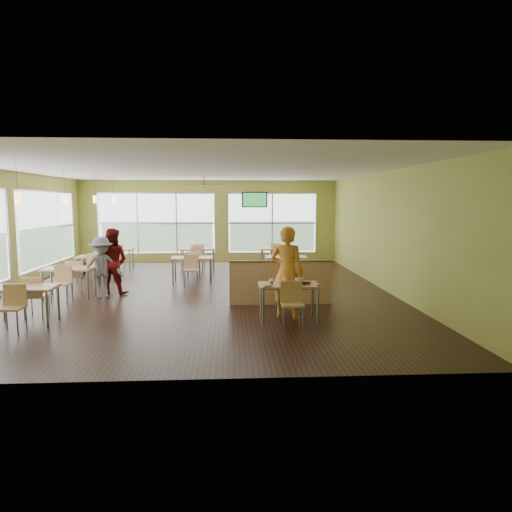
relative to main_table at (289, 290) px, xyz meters
name	(u,v)px	position (x,y,z in m)	size (l,w,h in m)	color
room	(198,232)	(-2.00, 3.00, 0.97)	(12.00, 12.04, 3.20)	black
window_bays	(123,230)	(-4.65, 6.08, 0.85)	(9.24, 10.24, 2.38)	white
main_table	(289,290)	(0.00, 0.00, 0.00)	(1.22, 1.52, 0.87)	tan
half_wall_divider	(281,282)	(0.00, 1.45, -0.11)	(2.40, 0.14, 1.04)	tan
dining_tables	(168,260)	(-3.05, 4.71, 0.00)	(6.92, 8.72, 0.87)	tan
pendant_lights	(81,199)	(-5.20, 3.68, 1.82)	(0.11, 7.31, 0.86)	#2D2119
ceiling_fan	(204,184)	(-2.00, 6.00, 2.32)	(1.25, 1.25, 0.29)	#2D2119
tv_backwall	(255,200)	(-0.20, 8.90, 1.82)	(1.00, 0.07, 0.60)	black
man_plaid	(287,272)	(-0.01, 0.19, 0.32)	(0.70, 0.46, 1.91)	orange
patron_maroon	(112,261)	(-4.22, 2.86, 0.22)	(0.83, 0.65, 1.71)	#5F0D0D
patron_grey	(102,267)	(-4.38, 2.48, 0.13)	(0.99, 0.57, 1.53)	slate
cup_blue	(271,282)	(-0.36, -0.13, 0.19)	(0.09, 0.09, 0.33)	white
cup_yellow	(285,281)	(-0.10, -0.09, 0.19)	(0.09, 0.09, 0.33)	white
cup_red_near	(297,281)	(0.15, -0.14, 0.20)	(0.11, 0.11, 0.38)	white
cup_red_far	(301,281)	(0.23, -0.09, 0.19)	(0.10, 0.10, 0.36)	white
food_basket	(305,282)	(0.33, -0.01, 0.15)	(0.25, 0.25, 0.06)	black
ketchup_cup	(318,285)	(0.55, -0.27, 0.13)	(0.06, 0.06, 0.03)	#A33217
wrapper_left	(267,286)	(-0.46, -0.30, 0.14)	(0.16, 0.14, 0.04)	#A87E51
wrapper_mid	(290,281)	(0.06, 0.18, 0.15)	(0.22, 0.20, 0.06)	#A87E51
wrapper_right	(299,285)	(0.18, -0.18, 0.14)	(0.15, 0.13, 0.04)	#A87E51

